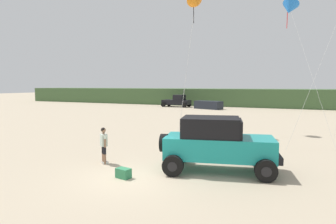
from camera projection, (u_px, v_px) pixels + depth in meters
ground_plane at (134, 178)px, 11.23m from camera, size 220.00×220.00×0.00m
dune_ridge at (243, 97)px, 50.39m from camera, size 90.00×8.37×2.90m
jeep at (217, 143)px, 12.01m from camera, size 5.02×3.27×2.26m
person_watching at (104, 143)px, 13.21m from camera, size 0.51×0.46×1.67m
cooler_box at (123, 173)px, 11.21m from camera, size 0.62×0.47×0.38m
distant_pickup at (177, 101)px, 47.66m from camera, size 4.66×2.50×1.98m
distant_sedan at (208, 105)px, 43.51m from camera, size 4.53×2.98×1.20m
kite_black_sled at (196, 3)px, 20.68m from camera, size 1.72×5.49×10.10m
kite_white_parafoil at (290, 8)px, 21.39m from camera, size 3.55×6.40×9.91m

